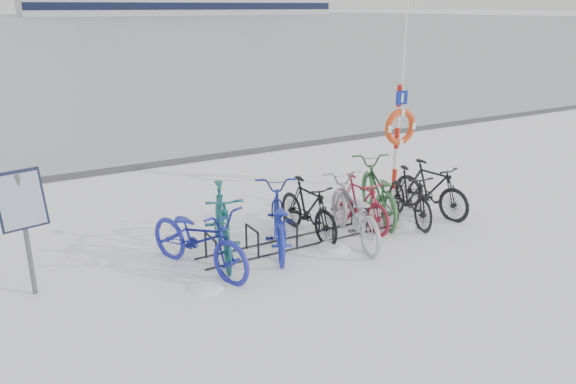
{
  "coord_description": "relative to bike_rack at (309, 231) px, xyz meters",
  "views": [
    {
      "loc": [
        -4.76,
        -7.58,
        3.86
      ],
      "look_at": [
        -0.06,
        0.6,
        0.72
      ],
      "focal_mm": 35.0,
      "sensor_mm": 36.0,
      "label": 1
    }
  ],
  "objects": [
    {
      "name": "ground",
      "position": [
        0.0,
        0.0,
        -0.18
      ],
      "size": [
        900.0,
        900.0,
        0.0
      ],
      "primitive_type": "plane",
      "color": "white",
      "rests_on": "ground"
    },
    {
      "name": "quay_edge",
      "position": [
        0.0,
        5.9,
        -0.13
      ],
      "size": [
        400.0,
        0.25,
        0.1
      ],
      "primitive_type": "cube",
      "color": "#3F3F42",
      "rests_on": "ground"
    },
    {
      "name": "lifebuoy_station",
      "position": [
        3.19,
        1.47,
        1.21
      ],
      "size": [
        0.8,
        0.23,
        4.15
      ],
      "color": "#AC1A0D",
      "rests_on": "ground"
    },
    {
      "name": "bike_7",
      "position": [
        2.14,
        -0.13,
        0.34
      ],
      "size": [
        0.89,
        1.78,
        1.03
      ],
      "primitive_type": "imported",
      "rotation": [
        0.0,
        0.0,
        -0.25
      ],
      "color": "black",
      "rests_on": "ground"
    },
    {
      "name": "bike_0",
      "position": [
        -2.03,
        -0.12,
        0.37
      ],
      "size": [
        1.43,
        2.23,
        1.11
      ],
      "primitive_type": "imported",
      "rotation": [
        0.0,
        0.0,
        0.36
      ],
      "color": "#1E249D",
      "rests_on": "ground"
    },
    {
      "name": "bike_3",
      "position": [
        0.13,
        0.23,
        0.34
      ],
      "size": [
        0.57,
        1.75,
        1.04
      ],
      "primitive_type": "imported",
      "rotation": [
        0.0,
        0.0,
        0.05
      ],
      "color": "black",
      "rests_on": "ground"
    },
    {
      "name": "snow_drifts",
      "position": [
        0.62,
        -0.05,
        -0.18
      ],
      "size": [
        5.49,
        2.0,
        0.2
      ],
      "color": "white",
      "rests_on": "ground"
    },
    {
      "name": "info_board",
      "position": [
        -4.34,
        0.29,
        1.12
      ],
      "size": [
        0.63,
        0.34,
        1.8
      ],
      "rotation": [
        0.0,
        0.0,
        0.2
      ],
      "color": "#595B5E",
      "rests_on": "ground"
    },
    {
      "name": "bike_2",
      "position": [
        -0.58,
        0.03,
        0.36
      ],
      "size": [
        1.52,
        2.17,
        1.08
      ],
      "primitive_type": "imported",
      "rotation": [
        0.0,
        0.0,
        2.7
      ],
      "color": "#1A289E",
      "rests_on": "ground"
    },
    {
      "name": "bike_8",
      "position": [
        2.76,
        -0.02,
        0.35
      ],
      "size": [
        0.77,
        1.83,
        1.06
      ],
      "primitive_type": "imported",
      "rotation": [
        0.0,
        0.0,
        0.16
      ],
      "color": "black",
      "rests_on": "ground"
    },
    {
      "name": "bike_5",
      "position": [
        1.16,
        0.11,
        0.31
      ],
      "size": [
        0.54,
        1.64,
        0.97
      ],
      "primitive_type": "imported",
      "rotation": [
        0.0,
        0.0,
        0.05
      ],
      "color": "maroon",
      "rests_on": "ground"
    },
    {
      "name": "bike_rack",
      "position": [
        0.0,
        0.0,
        0.0
      ],
      "size": [
        4.0,
        0.48,
        0.46
      ],
      "color": "black",
      "rests_on": "ground"
    },
    {
      "name": "bike_1",
      "position": [
        -1.53,
        0.15,
        0.42
      ],
      "size": [
        1.13,
        2.08,
        1.2
      ],
      "primitive_type": "imported",
      "rotation": [
        0.0,
        0.0,
        -0.3
      ],
      "color": "#155558",
      "rests_on": "ground"
    },
    {
      "name": "bike_6",
      "position": [
        1.76,
        0.34,
        0.38
      ],
      "size": [
        1.47,
        2.27,
        1.12
      ],
      "primitive_type": "imported",
      "rotation": [
        0.0,
        0.0,
        2.77
      ],
      "color": "#306735",
      "rests_on": "ground"
    },
    {
      "name": "bike_4",
      "position": [
        0.68,
        -0.35,
        0.37
      ],
      "size": [
        1.22,
        2.23,
        1.11
      ],
      "primitive_type": "imported",
      "rotation": [
        0.0,
        0.0,
        2.9
      ],
      "color": "#A4A7AC",
      "rests_on": "ground"
    }
  ]
}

